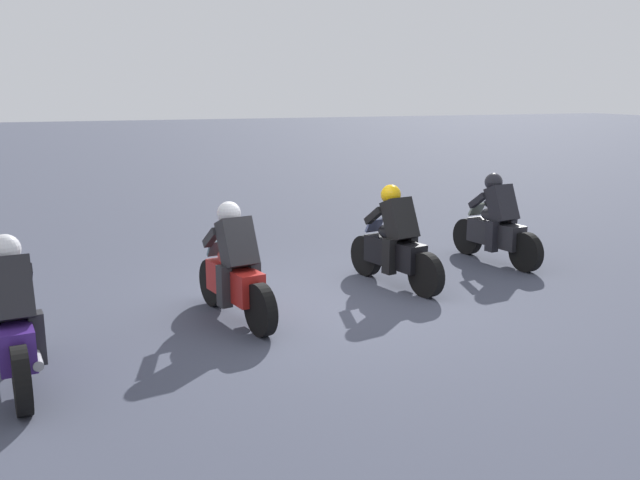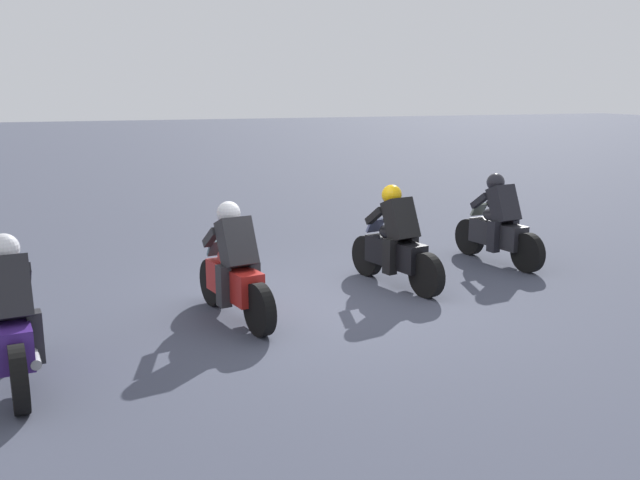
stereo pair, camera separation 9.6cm
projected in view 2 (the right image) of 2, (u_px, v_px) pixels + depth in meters
The scene contains 5 objects.
ground_plane at pixel (319, 304), 9.46m from camera, with size 120.00×120.00×0.00m, color #3C4050.
rider_lane_a at pixel (498, 227), 11.57m from camera, with size 2.04×0.59×1.51m.
rider_lane_b at pixel (396, 245), 10.21m from camera, with size 2.03×0.64×1.51m.
rider_lane_c at pixel (234, 272), 8.70m from camera, with size 2.03×0.62×1.51m.
rider_lane_d at pixel (12, 324), 6.76m from camera, with size 2.04×0.57×1.51m.
Camera 2 is at (-8.48, 3.20, 2.88)m, focal length 38.73 mm.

